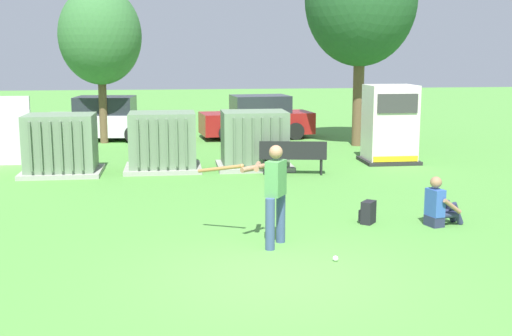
% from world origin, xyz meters
% --- Properties ---
extents(ground_plane, '(96.00, 96.00, 0.00)m').
position_xyz_m(ground_plane, '(0.00, 0.00, 0.00)').
color(ground_plane, '#51933D').
extents(transformer_west, '(2.10, 1.70, 1.62)m').
position_xyz_m(transformer_west, '(-4.55, 8.77, 0.79)').
color(transformer_west, '#9E9B93').
rests_on(transformer_west, ground).
extents(transformer_mid_west, '(2.10, 1.70, 1.62)m').
position_xyz_m(transformer_mid_west, '(-1.85, 9.03, 0.79)').
color(transformer_mid_west, '#9E9B93').
rests_on(transformer_mid_west, ground).
extents(transformer_mid_east, '(2.10, 1.70, 1.62)m').
position_xyz_m(transformer_mid_east, '(0.72, 9.04, 0.79)').
color(transformer_mid_east, '#9E9B93').
rests_on(transformer_mid_east, ground).
extents(generator_enclosure, '(1.60, 1.40, 2.30)m').
position_xyz_m(generator_enclosure, '(4.83, 9.49, 1.14)').
color(generator_enclosure, '#262626').
rests_on(generator_enclosure, ground).
extents(park_bench, '(1.84, 0.71, 0.92)m').
position_xyz_m(park_bench, '(1.62, 7.92, 0.54)').
color(park_bench, black).
rests_on(park_bench, ground).
extents(batter, '(1.49, 1.08, 1.74)m').
position_xyz_m(batter, '(0.08, 1.53, 0.98)').
color(batter, '#384C75').
rests_on(batter, ground).
extents(sports_ball, '(0.09, 0.09, 0.09)m').
position_xyz_m(sports_ball, '(0.94, 0.55, 0.04)').
color(sports_ball, white).
rests_on(sports_ball, ground).
extents(seated_spectator, '(0.78, 0.63, 0.96)m').
position_xyz_m(seated_spectator, '(3.42, 2.41, 0.38)').
color(seated_spectator, '#282D4C').
rests_on(seated_spectator, ground).
extents(backpack, '(0.37, 0.37, 0.44)m').
position_xyz_m(backpack, '(2.13, 2.74, 0.21)').
color(backpack, black).
rests_on(backpack, ground).
extents(tree_left, '(2.89, 2.89, 5.53)m').
position_xyz_m(tree_left, '(-4.01, 14.86, 3.79)').
color(tree_left, brown).
rests_on(tree_left, ground).
extents(tree_center_left, '(3.80, 3.80, 7.26)m').
position_xyz_m(tree_center_left, '(4.88, 13.05, 4.98)').
color(tree_center_left, brown).
rests_on(tree_center_left, ground).
extents(parked_car_leftmost, '(4.35, 2.24, 1.62)m').
position_xyz_m(parked_car_leftmost, '(-4.12, 15.69, 0.75)').
color(parked_car_leftmost, silver).
rests_on(parked_car_leftmost, ground).
extents(parked_car_left_of_center, '(4.36, 2.26, 1.62)m').
position_xyz_m(parked_car_left_of_center, '(1.66, 15.53, 0.75)').
color(parked_car_left_of_center, maroon).
rests_on(parked_car_left_of_center, ground).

